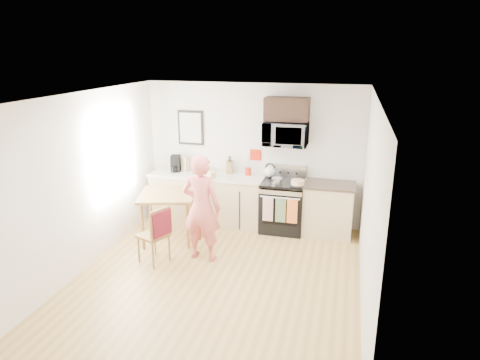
% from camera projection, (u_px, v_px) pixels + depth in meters
% --- Properties ---
extents(floor, '(4.60, 4.60, 0.00)m').
position_uv_depth(floor, '(217.00, 279.00, 6.15)').
color(floor, '#AA8242').
rests_on(floor, ground).
extents(back_wall, '(4.00, 0.04, 2.60)m').
position_uv_depth(back_wall, '(253.00, 154.00, 7.89)').
color(back_wall, silver).
rests_on(back_wall, floor).
extents(front_wall, '(4.00, 0.04, 2.60)m').
position_uv_depth(front_wall, '(133.00, 279.00, 3.64)').
color(front_wall, silver).
rests_on(front_wall, floor).
extents(left_wall, '(0.04, 4.60, 2.60)m').
position_uv_depth(left_wall, '(85.00, 182.00, 6.24)').
color(left_wall, silver).
rests_on(left_wall, floor).
extents(right_wall, '(0.04, 4.60, 2.60)m').
position_uv_depth(right_wall, '(369.00, 207.00, 5.29)').
color(right_wall, silver).
rests_on(right_wall, floor).
extents(ceiling, '(4.00, 4.60, 0.04)m').
position_uv_depth(ceiling, '(213.00, 96.00, 5.38)').
color(ceiling, white).
rests_on(ceiling, back_wall).
extents(window, '(0.06, 1.40, 1.50)m').
position_uv_depth(window, '(114.00, 154.00, 6.90)').
color(window, white).
rests_on(window, left_wall).
extents(cabinet_left, '(2.10, 0.60, 0.90)m').
position_uv_depth(cabinet_left, '(208.00, 199.00, 8.06)').
color(cabinet_left, '#D3B787').
rests_on(cabinet_left, floor).
extents(countertop_left, '(2.14, 0.64, 0.04)m').
position_uv_depth(countertop_left, '(207.00, 176.00, 7.92)').
color(countertop_left, silver).
rests_on(countertop_left, cabinet_left).
extents(cabinet_right, '(0.84, 0.60, 0.90)m').
position_uv_depth(cabinet_right, '(328.00, 210.00, 7.52)').
color(cabinet_right, '#D3B787').
rests_on(cabinet_right, floor).
extents(countertop_right, '(0.88, 0.64, 0.04)m').
position_uv_depth(countertop_right, '(329.00, 185.00, 7.39)').
color(countertop_right, black).
rests_on(countertop_right, cabinet_right).
extents(range, '(0.76, 0.70, 1.16)m').
position_uv_depth(range, '(283.00, 207.00, 7.70)').
color(range, black).
rests_on(range, floor).
extents(microwave, '(0.76, 0.51, 0.42)m').
position_uv_depth(microwave, '(286.00, 134.00, 7.40)').
color(microwave, '#B1B2B6').
rests_on(microwave, back_wall).
extents(upper_cabinet, '(0.76, 0.35, 0.40)m').
position_uv_depth(upper_cabinet, '(287.00, 109.00, 7.32)').
color(upper_cabinet, black).
rests_on(upper_cabinet, back_wall).
extents(wall_art, '(0.50, 0.04, 0.65)m').
position_uv_depth(wall_art, '(191.00, 128.00, 8.03)').
color(wall_art, black).
rests_on(wall_art, back_wall).
extents(wall_trivet, '(0.20, 0.02, 0.20)m').
position_uv_depth(wall_trivet, '(255.00, 155.00, 7.87)').
color(wall_trivet, red).
rests_on(wall_trivet, back_wall).
extents(person, '(0.64, 0.45, 1.69)m').
position_uv_depth(person, '(202.00, 208.00, 6.53)').
color(person, '#DA3F3B').
rests_on(person, floor).
extents(dining_table, '(0.96, 0.96, 0.84)m').
position_uv_depth(dining_table, '(167.00, 199.00, 7.22)').
color(dining_table, brown).
rests_on(dining_table, floor).
extents(chair, '(0.54, 0.51, 0.92)m').
position_uv_depth(chair, '(158.00, 229.00, 6.41)').
color(chair, brown).
rests_on(chair, floor).
extents(knife_block, '(0.13, 0.16, 0.23)m').
position_uv_depth(knife_block, '(229.00, 167.00, 7.99)').
color(knife_block, brown).
rests_on(knife_block, countertop_left).
extents(utensil_crock, '(0.11, 0.11, 0.33)m').
position_uv_depth(utensil_crock, '(248.00, 168.00, 7.85)').
color(utensil_crock, red).
rests_on(utensil_crock, countertop_left).
extents(fruit_bowl, '(0.28, 0.28, 0.11)m').
position_uv_depth(fruit_bowl, '(206.00, 170.00, 8.07)').
color(fruit_bowl, white).
rests_on(fruit_bowl, countertop_left).
extents(milk_carton, '(0.13, 0.13, 0.28)m').
position_uv_depth(milk_carton, '(185.00, 164.00, 8.10)').
color(milk_carton, tan).
rests_on(milk_carton, countertop_left).
extents(coffee_maker, '(0.22, 0.27, 0.30)m').
position_uv_depth(coffee_maker, '(176.00, 164.00, 8.08)').
color(coffee_maker, black).
rests_on(coffee_maker, countertop_left).
extents(bread_bag, '(0.32, 0.26, 0.11)m').
position_uv_depth(bread_bag, '(208.00, 174.00, 7.75)').
color(bread_bag, tan).
rests_on(bread_bag, countertop_left).
extents(cake, '(0.28, 0.28, 0.09)m').
position_uv_depth(cake, '(298.00, 183.00, 7.33)').
color(cake, black).
rests_on(cake, range).
extents(kettle, '(0.20, 0.20, 0.26)m').
position_uv_depth(kettle, '(270.00, 171.00, 7.79)').
color(kettle, white).
rests_on(kettle, range).
extents(pot, '(0.19, 0.30, 0.09)m').
position_uv_depth(pot, '(277.00, 181.00, 7.44)').
color(pot, '#B1B2B6').
rests_on(pot, range).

